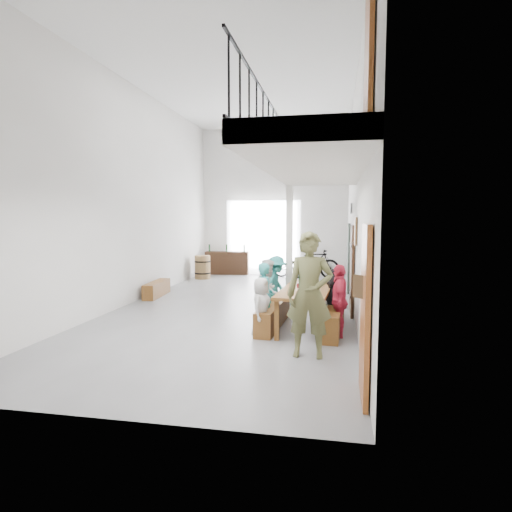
% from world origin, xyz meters
% --- Properties ---
extents(floor, '(12.00, 12.00, 0.00)m').
position_xyz_m(floor, '(0.00, 0.00, 0.00)').
color(floor, slate).
rests_on(floor, ground).
extents(room_walls, '(12.00, 12.00, 12.00)m').
position_xyz_m(room_walls, '(0.00, 0.00, 3.55)').
color(room_walls, white).
rests_on(room_walls, ground).
extents(gateway_portal, '(2.80, 0.08, 2.80)m').
position_xyz_m(gateway_portal, '(-0.40, 5.94, 1.40)').
color(gateway_portal, white).
rests_on(gateway_portal, ground).
extents(right_wall_decor, '(0.07, 8.28, 5.07)m').
position_xyz_m(right_wall_decor, '(2.70, -1.87, 1.74)').
color(right_wall_decor, '#984B21').
rests_on(right_wall_decor, ground).
extents(balcony, '(1.52, 5.62, 4.00)m').
position_xyz_m(balcony, '(1.98, -3.13, 2.96)').
color(balcony, white).
rests_on(balcony, ground).
extents(tasting_table, '(1.06, 2.28, 0.79)m').
position_xyz_m(tasting_table, '(1.78, -1.79, 0.71)').
color(tasting_table, brown).
rests_on(tasting_table, ground).
extents(bench_inner, '(0.44, 2.03, 0.46)m').
position_xyz_m(bench_inner, '(1.13, -1.75, 0.23)').
color(bench_inner, brown).
rests_on(bench_inner, ground).
extents(bench_wall, '(0.40, 2.11, 0.48)m').
position_xyz_m(bench_wall, '(2.34, -1.85, 0.24)').
color(bench_wall, brown).
rests_on(bench_wall, ground).
extents(tableware, '(0.39, 0.99, 0.35)m').
position_xyz_m(tableware, '(1.78, -2.02, 0.94)').
color(tableware, black).
rests_on(tableware, tasting_table).
extents(side_bench, '(0.42, 1.45, 0.40)m').
position_xyz_m(side_bench, '(-2.50, 0.86, 0.20)').
color(side_bench, brown).
rests_on(side_bench, ground).
extents(oak_barrel, '(0.56, 0.56, 0.82)m').
position_xyz_m(oak_barrel, '(-2.29, 4.30, 0.41)').
color(oak_barrel, olive).
rests_on(oak_barrel, ground).
extents(serving_counter, '(1.67, 0.63, 0.86)m').
position_xyz_m(serving_counter, '(-1.75, 5.65, 0.43)').
color(serving_counter, '#382012').
rests_on(serving_counter, ground).
extents(counter_bottles, '(1.38, 0.19, 0.28)m').
position_xyz_m(counter_bottles, '(-1.75, 5.61, 1.00)').
color(counter_bottles, black).
rests_on(counter_bottles, serving_counter).
extents(guest_left_a, '(0.45, 0.59, 1.09)m').
position_xyz_m(guest_left_a, '(1.02, -2.55, 0.54)').
color(guest_left_a, beige).
rests_on(guest_left_a, ground).
extents(guest_left_b, '(0.48, 0.56, 1.30)m').
position_xyz_m(guest_left_b, '(1.01, -2.04, 0.65)').
color(guest_left_b, teal).
rests_on(guest_left_b, ground).
extents(guest_left_c, '(0.58, 0.70, 1.31)m').
position_xyz_m(guest_left_c, '(0.97, -1.41, 0.66)').
color(guest_left_c, beige).
rests_on(guest_left_c, ground).
extents(guest_left_d, '(0.63, 0.93, 1.33)m').
position_xyz_m(guest_left_d, '(1.05, -0.81, 0.66)').
color(guest_left_d, teal).
rests_on(guest_left_d, ground).
extents(guest_right_a, '(0.33, 0.78, 1.33)m').
position_xyz_m(guest_right_a, '(2.42, -2.26, 0.66)').
color(guest_right_a, '#B51F36').
rests_on(guest_right_a, ground).
extents(guest_right_b, '(0.78, 1.15, 1.19)m').
position_xyz_m(guest_right_b, '(2.31, -1.70, 0.59)').
color(guest_right_b, black).
rests_on(guest_right_b, ground).
extents(guest_right_c, '(0.49, 0.61, 1.07)m').
position_xyz_m(guest_right_c, '(2.28, -1.12, 0.54)').
color(guest_right_c, beige).
rests_on(guest_right_c, ground).
extents(host_standing, '(0.72, 0.48, 1.96)m').
position_xyz_m(host_standing, '(1.95, -3.49, 0.98)').
color(host_standing, brown).
rests_on(host_standing, ground).
extents(potted_plant, '(0.37, 0.32, 0.40)m').
position_xyz_m(potted_plant, '(2.45, 0.57, 0.20)').
color(potted_plant, '#245320').
rests_on(potted_plant, ground).
extents(bicycle_near, '(1.71, 0.95, 0.85)m').
position_xyz_m(bicycle_near, '(0.91, 5.13, 0.43)').
color(bicycle_near, black).
rests_on(bicycle_near, ground).
extents(bicycle_far, '(1.84, 0.74, 1.07)m').
position_xyz_m(bicycle_far, '(1.58, 5.04, 0.54)').
color(bicycle_far, black).
rests_on(bicycle_far, ground).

